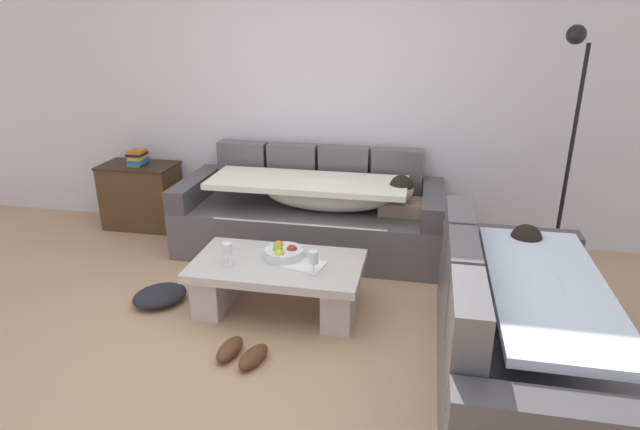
{
  "coord_description": "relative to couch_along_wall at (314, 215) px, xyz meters",
  "views": [
    {
      "loc": [
        1.0,
        -2.78,
        2.03
      ],
      "look_at": [
        0.23,
        1.06,
        0.55
      ],
      "focal_mm": 30.21,
      "sensor_mm": 36.0,
      "label": 1
    }
  ],
  "objects": [
    {
      "name": "open_magazine",
      "position": [
        0.16,
        -1.11,
        0.05
      ],
      "size": [
        0.32,
        0.27,
        0.01
      ],
      "primitive_type": "cube",
      "rotation": [
        0.0,
        0.0,
        -0.22
      ],
      "color": "white",
      "rests_on": "coffee_table"
    },
    {
      "name": "back_wall",
      "position": [
        -0.06,
        0.53,
        1.02
      ],
      "size": [
        9.0,
        0.1,
        2.7
      ],
      "primitive_type": "cube",
      "color": "silver",
      "rests_on": "ground_plane"
    },
    {
      "name": "wine_glass_near_right",
      "position": [
        0.26,
        -1.23,
        0.16
      ],
      "size": [
        0.07,
        0.07,
        0.17
      ],
      "color": "silver",
      "rests_on": "coffee_table"
    },
    {
      "name": "crumpled_garment",
      "position": [
        -0.92,
        -1.18,
        -0.27
      ],
      "size": [
        0.51,
        0.51,
        0.12
      ],
      "primitive_type": "ellipsoid",
      "rotation": [
        0.0,
        0.0,
        0.83
      ],
      "color": "#232328",
      "rests_on": "ground_plane"
    },
    {
      "name": "couch_along_wall",
      "position": [
        0.0,
        0.0,
        0.0
      ],
      "size": [
        2.32,
        0.92,
        0.88
      ],
      "color": "#585357",
      "rests_on": "ground_plane"
    },
    {
      "name": "side_cabinet",
      "position": [
        -1.8,
        0.23,
        -0.01
      ],
      "size": [
        0.72,
        0.44,
        0.64
      ],
      "color": "#4A301D",
      "rests_on": "ground_plane"
    },
    {
      "name": "fruit_bowl",
      "position": [
        -0.01,
        -1.03,
        0.09
      ],
      "size": [
        0.28,
        0.28,
        0.1
      ],
      "color": "silver",
      "rests_on": "coffee_table"
    },
    {
      "name": "wine_glass_near_left",
      "position": [
        -0.35,
        -1.22,
        0.16
      ],
      "size": [
        0.07,
        0.07,
        0.17
      ],
      "color": "silver",
      "rests_on": "coffee_table"
    },
    {
      "name": "floor_lamp",
      "position": [
        2.01,
        -0.01,
        0.78
      ],
      "size": [
        0.33,
        0.31,
        1.95
      ],
      "color": "black",
      "rests_on": "ground_plane"
    },
    {
      "name": "pair_of_shoes",
      "position": [
        -0.1,
        -1.73,
        -0.29
      ],
      "size": [
        0.34,
        0.34,
        0.09
      ],
      "color": "#59331E",
      "rests_on": "ground_plane"
    },
    {
      "name": "coffee_table",
      "position": [
        -0.03,
        -1.1,
        -0.09
      ],
      "size": [
        1.2,
        0.68,
        0.38
      ],
      "color": "beige",
      "rests_on": "ground_plane"
    },
    {
      "name": "book_stack_on_cabinet",
      "position": [
        -1.8,
        0.23,
        0.38
      ],
      "size": [
        0.17,
        0.23,
        0.15
      ],
      "color": "#338C59",
      "rests_on": "side_cabinet"
    },
    {
      "name": "ground_plane",
      "position": [
        -0.06,
        -1.62,
        -0.33
      ],
      "size": [
        14.0,
        14.0,
        0.0
      ],
      "primitive_type": "plane",
      "color": "tan"
    },
    {
      "name": "couch_near_window",
      "position": [
        1.54,
        -1.65,
        0.0
      ],
      "size": [
        0.92,
        1.98,
        0.88
      ],
      "rotation": [
        0.0,
        0.0,
        1.57
      ],
      "color": "#585357",
      "rests_on": "ground_plane"
    }
  ]
}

